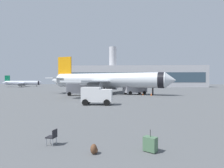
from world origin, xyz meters
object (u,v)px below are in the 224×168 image
Objects in this scene: fuel_truck at (135,88)px; rolling_suitcase at (150,144)px; safety_cone_near at (143,94)px; safety_cone_mid at (141,93)px; airplane_at_gate at (107,80)px; traveller_backpack at (94,149)px; cargo_van at (97,95)px; service_truck at (76,89)px; safety_cone_outer at (151,94)px; airplane_taxiing at (23,83)px; gate_chair at (53,136)px; safety_cone_far at (141,92)px.

fuel_truck is 5.85× the size of rolling_suitcase.
safety_cone_near is 3.25m from safety_cone_mid.
traveller_backpack is (2.72, -41.85, -3.42)m from airplane_at_gate.
rolling_suitcase is (5.47, -41.42, -3.27)m from airplane_at_gate.
airplane_at_gate is 10.35m from safety_cone_near.
cargo_van is 19.03m from traveller_backpack.
cargo_van is (-7.06, -22.11, -0.32)m from fuel_truck.
service_truck is at bearing -162.03° from safety_cone_mid.
safety_cone_mid is 5.05m from safety_cone_outer.
cargo_van is (55.02, -82.75, -0.88)m from airplane_taxiing.
airplane_taxiing is 34.10× the size of safety_cone_outer.
airplane_taxiing is 47.14× the size of traveller_backpack.
rolling_suitcase is at bearing -7.91° from gate_chair.
traveller_backpack is (-6.29, -41.90, -0.13)m from safety_cone_mid.
safety_cone_far is at bearing 81.62° from traveller_backpack.
fuel_truck reaches higher than service_truck.
cargo_van reaches higher than safety_cone_near.
cargo_van is at bearing 89.75° from gate_chair.
safety_cone_outer is (11.17, -4.52, -3.33)m from airplane_at_gate.
fuel_truck is (14.45, 4.26, 0.16)m from service_truck.
safety_cone_mid is at bearing 69.40° from cargo_van.
gate_chair is at bearing -103.47° from safety_cone_near.
airplane_at_gate reaches higher than safety_cone_near.
airplane_at_gate is 8.97m from service_truck.
safety_cone_near is at bearing -51.30° from fuel_truck.
cargo_van is at bearing 97.19° from traveller_backpack.
safety_cone_mid is 42.37m from traveller_backpack.
safety_cone_far is 47.52m from rolling_suitcase.
rolling_suitcase reaches higher than gate_chair.
airplane_taxiing reaches higher than rolling_suitcase.
safety_cone_far is at bearing 71.98° from cargo_van.
safety_cone_near is 2.33m from safety_cone_outer.
airplane_taxiing is 117.70m from rolling_suitcase.
gate_chair reaches higher than safety_cone_outer.
safety_cone_far reaches higher than traveller_backpack.
cargo_van is 30.44m from safety_cone_far.
airplane_at_gate reaches higher than gate_chair.
rolling_suitcase is 5.25m from gate_chair.
airplane_taxiing is 5.09× the size of cargo_van.
airplane_taxiing is 83.98m from safety_cone_far.
gate_chair is at bearing -89.62° from airplane_at_gate.
service_truck is 8.83× the size of safety_cone_far.
fuel_truck is 10.84× the size of safety_cone_far.
airplane_taxiing is at bearing 135.44° from safety_cone_near.
safety_cone_mid is at bearing -43.15° from airplane_taxiing.
service_truck is at bearing -53.73° from airplane_taxiing.
gate_chair is at bearing -102.11° from safety_cone_mid.
safety_cone_mid is at bearing 30.41° from fuel_truck.
cargo_van reaches higher than traveller_backpack.
safety_cone_mid is at bearing 85.11° from rolling_suitcase.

